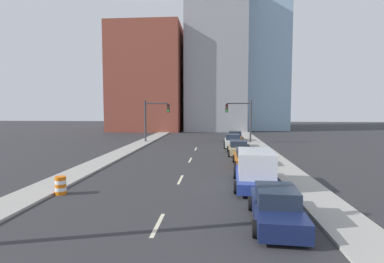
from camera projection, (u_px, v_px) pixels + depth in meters
sidewalk_left at (157, 136)px, 48.13m from camera, size 2.15×89.00×0.13m
sidewalk_right at (248, 137)px, 46.96m from camera, size 2.15×89.00×0.13m
lane_stripe_at_8m at (158, 225)px, 11.64m from camera, size 0.16×2.40×0.01m
lane_stripe_at_16m at (180, 180)px, 19.01m from camera, size 0.16×2.40×0.01m
lane_stripe_at_23m at (190, 160)px, 26.18m from camera, size 0.16×2.40×0.01m
lane_stripe_at_30m at (196, 149)px, 33.33m from camera, size 0.16×2.40×0.01m
building_brick_left at (150, 80)px, 62.67m from camera, size 14.00×16.00×20.86m
building_office_center at (216, 64)px, 65.26m from camera, size 12.00×20.00×28.13m
building_glass_right at (252, 55)px, 68.37m from camera, size 13.00×20.00×33.21m
traffic_signal_left at (152, 116)px, 39.61m from camera, size 3.38×0.35×5.56m
traffic_signal_right at (243, 116)px, 38.66m from camera, size 3.38×0.35×5.56m
traffic_barrel at (61, 185)px, 15.73m from camera, size 0.56×0.56×0.95m
sedan_navy at (276, 207)px, 11.74m from camera, size 2.22×4.68×1.44m
box_truck_blue at (256, 170)px, 17.20m from camera, size 2.70×5.62×2.11m
sedan_orange at (246, 158)px, 23.43m from camera, size 2.03×4.76×1.40m
sedan_tan at (238, 148)px, 29.30m from camera, size 2.05×4.58×1.37m
sedan_white at (233, 141)px, 34.87m from camera, size 2.14×4.43×1.51m
sedan_brown at (235, 137)px, 41.08m from camera, size 2.14×4.21×1.39m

